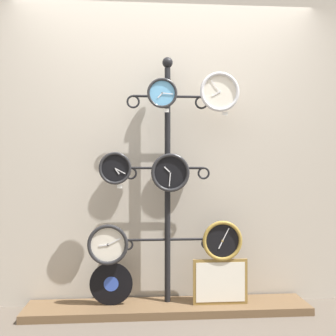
{
  "coord_description": "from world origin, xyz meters",
  "views": [
    {
      "loc": [
        -0.24,
        -2.71,
        1.12
      ],
      "look_at": [
        0.0,
        0.36,
        1.12
      ],
      "focal_mm": 42.0,
      "sensor_mm": 36.0,
      "label": 1
    }
  ],
  "objects_px": {
    "vinyl_record": "(111,284)",
    "clock_top_right": "(220,92)",
    "clock_top_center": "(162,93)",
    "clock_bottom_right": "(222,241)",
    "clock_bottom_left": "(108,245)",
    "display_stand": "(168,206)",
    "picture_frame": "(220,282)",
    "clock_middle_center": "(170,173)",
    "clock_middle_left": "(115,168)"
  },
  "relations": [
    {
      "from": "vinyl_record",
      "to": "clock_top_right",
      "type": "bearing_deg",
      "value": -2.34
    },
    {
      "from": "clock_top_center",
      "to": "vinyl_record",
      "type": "xyz_separation_m",
      "value": [
        -0.39,
        0.04,
        -1.47
      ]
    },
    {
      "from": "clock_top_right",
      "to": "clock_bottom_right",
      "type": "distance_m",
      "value": 1.16
    },
    {
      "from": "clock_bottom_left",
      "to": "clock_bottom_right",
      "type": "xyz_separation_m",
      "value": [
        0.88,
        0.0,
        0.02
      ]
    },
    {
      "from": "clock_top_center",
      "to": "display_stand",
      "type": "bearing_deg",
      "value": 64.59
    },
    {
      "from": "clock_bottom_right",
      "to": "picture_frame",
      "type": "relative_size",
      "value": 0.73
    },
    {
      "from": "display_stand",
      "to": "clock_middle_center",
      "type": "distance_m",
      "value": 0.28
    },
    {
      "from": "clock_middle_left",
      "to": "clock_middle_center",
      "type": "distance_m",
      "value": 0.43
    },
    {
      "from": "clock_top_right",
      "to": "clock_middle_center",
      "type": "distance_m",
      "value": 0.74
    },
    {
      "from": "clock_bottom_left",
      "to": "vinyl_record",
      "type": "distance_m",
      "value": 0.32
    },
    {
      "from": "clock_middle_left",
      "to": "picture_frame",
      "type": "height_order",
      "value": "clock_middle_left"
    },
    {
      "from": "display_stand",
      "to": "clock_bottom_left",
      "type": "relative_size",
      "value": 6.44
    },
    {
      "from": "clock_top_center",
      "to": "clock_bottom_left",
      "type": "bearing_deg",
      "value": -179.37
    },
    {
      "from": "clock_top_center",
      "to": "clock_middle_left",
      "type": "bearing_deg",
      "value": 176.76
    },
    {
      "from": "clock_middle_center",
      "to": "vinyl_record",
      "type": "height_order",
      "value": "clock_middle_center"
    },
    {
      "from": "clock_top_right",
      "to": "picture_frame",
      "type": "relative_size",
      "value": 0.73
    },
    {
      "from": "clock_middle_left",
      "to": "vinyl_record",
      "type": "xyz_separation_m",
      "value": [
        -0.03,
        0.02,
        -0.89
      ]
    },
    {
      "from": "clock_top_center",
      "to": "picture_frame",
      "type": "xyz_separation_m",
      "value": [
        0.45,
        0.0,
        -1.46
      ]
    },
    {
      "from": "clock_middle_left",
      "to": "clock_bottom_right",
      "type": "relative_size",
      "value": 0.8
    },
    {
      "from": "clock_bottom_left",
      "to": "clock_bottom_right",
      "type": "bearing_deg",
      "value": 0.19
    },
    {
      "from": "display_stand",
      "to": "vinyl_record",
      "type": "distance_m",
      "value": 0.74
    },
    {
      "from": "clock_top_right",
      "to": "clock_bottom_left",
      "type": "relative_size",
      "value": 1.0
    },
    {
      "from": "display_stand",
      "to": "picture_frame",
      "type": "height_order",
      "value": "display_stand"
    },
    {
      "from": "clock_middle_center",
      "to": "display_stand",
      "type": "bearing_deg",
      "value": 101.43
    },
    {
      "from": "picture_frame",
      "to": "clock_middle_left",
      "type": "bearing_deg",
      "value": 178.87
    },
    {
      "from": "clock_bottom_left",
      "to": "vinyl_record",
      "type": "xyz_separation_m",
      "value": [
        0.02,
        0.05,
        -0.31
      ]
    },
    {
      "from": "clock_top_right",
      "to": "clock_middle_center",
      "type": "height_order",
      "value": "clock_top_right"
    },
    {
      "from": "clock_middle_left",
      "to": "picture_frame",
      "type": "bearing_deg",
      "value": -1.13
    },
    {
      "from": "clock_bottom_right",
      "to": "clock_middle_left",
      "type": "bearing_deg",
      "value": 178.48
    },
    {
      "from": "clock_middle_center",
      "to": "clock_middle_left",
      "type": "bearing_deg",
      "value": -179.69
    },
    {
      "from": "picture_frame",
      "to": "clock_top_right",
      "type": "bearing_deg",
      "value": 124.35
    },
    {
      "from": "display_stand",
      "to": "clock_middle_left",
      "type": "bearing_deg",
      "value": -168.63
    },
    {
      "from": "clock_top_center",
      "to": "clock_top_right",
      "type": "relative_size",
      "value": 0.75
    },
    {
      "from": "clock_bottom_left",
      "to": "picture_frame",
      "type": "height_order",
      "value": "clock_bottom_left"
    },
    {
      "from": "display_stand",
      "to": "clock_bottom_left",
      "type": "height_order",
      "value": "display_stand"
    },
    {
      "from": "clock_top_right",
      "to": "clock_middle_left",
      "type": "xyz_separation_m",
      "value": [
        -0.81,
        0.01,
        -0.6
      ]
    },
    {
      "from": "clock_middle_left",
      "to": "clock_bottom_right",
      "type": "bearing_deg",
      "value": -1.52
    },
    {
      "from": "clock_top_center",
      "to": "clock_bottom_right",
      "type": "relative_size",
      "value": 0.75
    },
    {
      "from": "clock_middle_center",
      "to": "clock_bottom_right",
      "type": "bearing_deg",
      "value": -3.43
    },
    {
      "from": "picture_frame",
      "to": "clock_bottom_right",
      "type": "bearing_deg",
      "value": -21.69
    },
    {
      "from": "clock_bottom_left",
      "to": "display_stand",
      "type": "bearing_deg",
      "value": 13.05
    },
    {
      "from": "display_stand",
      "to": "clock_top_center",
      "type": "xyz_separation_m",
      "value": [
        -0.05,
        -0.1,
        0.88
      ]
    },
    {
      "from": "clock_bottom_left",
      "to": "clock_bottom_right",
      "type": "height_order",
      "value": "clock_bottom_right"
    },
    {
      "from": "clock_top_center",
      "to": "clock_top_right",
      "type": "bearing_deg",
      "value": 1.29
    },
    {
      "from": "clock_middle_center",
      "to": "picture_frame",
      "type": "xyz_separation_m",
      "value": [
        0.39,
        -0.02,
        -0.85
      ]
    },
    {
      "from": "clock_top_center",
      "to": "clock_top_right",
      "type": "distance_m",
      "value": 0.45
    },
    {
      "from": "clock_bottom_left",
      "to": "picture_frame",
      "type": "relative_size",
      "value": 0.73
    },
    {
      "from": "clock_top_center",
      "to": "clock_bottom_left",
      "type": "height_order",
      "value": "clock_top_center"
    },
    {
      "from": "display_stand",
      "to": "vinyl_record",
      "type": "height_order",
      "value": "display_stand"
    },
    {
      "from": "clock_middle_center",
      "to": "vinyl_record",
      "type": "xyz_separation_m",
      "value": [
        -0.46,
        0.02,
        -0.86
      ]
    }
  ]
}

